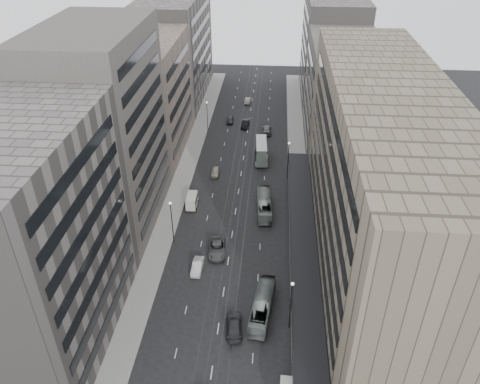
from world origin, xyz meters
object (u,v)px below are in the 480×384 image
(sedan_1, at_px, (197,266))
(sedan_2, at_px, (217,248))
(bus_far, at_px, (264,204))
(bus_near, at_px, (262,305))
(pedestrian, at_px, (294,365))
(double_decker, at_px, (261,151))
(panel_van, at_px, (192,201))

(sedan_1, height_order, sedan_2, sedan_2)
(bus_far, bearing_deg, bus_near, 87.71)
(sedan_1, bearing_deg, bus_near, -36.44)
(bus_near, height_order, pedestrian, bus_near)
(double_decker, xyz_separation_m, panel_van, (-12.30, -19.25, -1.01))
(double_decker, bearing_deg, bus_far, -89.53)
(panel_van, bearing_deg, sedan_1, -78.78)
(bus_far, relative_size, sedan_1, 2.34)
(bus_near, height_order, double_decker, double_decker)
(bus_far, height_order, sedan_1, bus_far)
(double_decker, xyz_separation_m, sedan_1, (-8.58, -36.66, -1.66))
(bus_near, height_order, sedan_2, bus_near)
(bus_far, xyz_separation_m, panel_van, (-13.65, 0.32, -0.06))
(bus_near, bearing_deg, bus_far, -81.65)
(sedan_1, bearing_deg, double_decker, 78.24)
(double_decker, bearing_deg, panel_van, -126.05)
(bus_far, relative_size, panel_van, 2.59)
(sedan_2, bearing_deg, sedan_1, -125.02)
(bus_near, height_order, sedan_1, bus_near)
(bus_far, xyz_separation_m, pedestrian, (4.88, -34.54, -0.34))
(bus_near, distance_m, sedan_1, 13.35)
(panel_van, relative_size, sedan_2, 0.67)
(sedan_1, xyz_separation_m, pedestrian, (14.81, -17.45, 0.38))
(panel_van, distance_m, sedan_1, 17.82)
(sedan_2, bearing_deg, bus_near, -63.43)
(bus_far, distance_m, sedan_1, 19.78)
(double_decker, xyz_separation_m, pedestrian, (6.23, -54.11, -1.28))
(bus_far, height_order, double_decker, double_decker)
(sedan_1, bearing_deg, bus_far, 61.26)
(bus_near, xyz_separation_m, panel_van, (-14.25, 25.59, -0.08))
(bus_near, bearing_deg, pedestrian, 121.82)
(bus_near, xyz_separation_m, bus_far, (-0.60, 25.27, -0.01))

